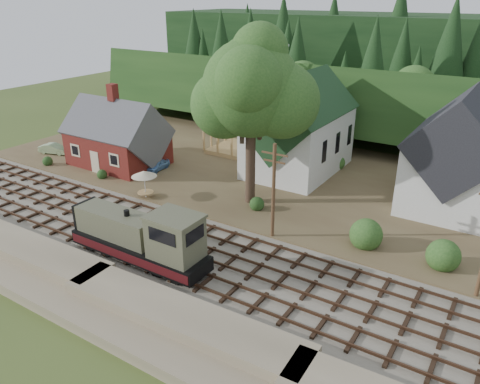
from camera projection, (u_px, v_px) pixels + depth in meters
The scene contains 17 objects.
ground at pixel (163, 243), 37.09m from camera, with size 140.00×140.00×0.00m, color #384C1E.
embankment at pixel (77, 297), 30.50m from camera, with size 64.00×5.00×1.60m, color #7F7259.
railroad_bed at pixel (163, 242), 37.06m from camera, with size 64.00×11.00×0.16m, color #726B5B.
village_flat at pixel (272, 173), 51.00m from camera, with size 64.00×26.00×0.30m, color brown.
hillside at pixel (350, 126), 69.68m from camera, with size 70.00×28.00×8.00m, color #1E3F19.
ridge at pixel (382, 105), 82.09m from camera, with size 80.00×20.00×12.00m, color black.
depot at pixel (118, 139), 52.26m from camera, with size 10.80×7.41×9.00m.
church at pixel (298, 127), 49.34m from camera, with size 8.40×15.17×13.00m.
farmhouse at pixel (459, 158), 41.04m from camera, with size 8.40×10.80×10.60m.
timber_frame at pixel (245, 129), 55.84m from camera, with size 8.20×6.20×6.99m.
lattice_tower at pixel (271, 65), 57.83m from camera, with size 3.20×3.20×12.12m.
big_tree at pixel (253, 95), 39.83m from camera, with size 10.90×8.40×14.70m.
telegraph_pole_near at pixel (274, 190), 36.01m from camera, with size 2.20×0.28×8.00m.
locomotive at pixel (143, 239), 33.55m from camera, with size 11.20×2.80×4.50m.
car_blue at pixel (157, 165), 51.23m from camera, with size 1.33×3.32×1.13m, color #6193D1.
car_green at pixel (54, 149), 56.43m from camera, with size 1.29×3.71×1.22m, color #94B17A.
patio_set at pixel (144, 175), 43.77m from camera, with size 2.38×2.38×2.65m.
Camera 1 is at (22.61, -24.16, 18.29)m, focal length 35.00 mm.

